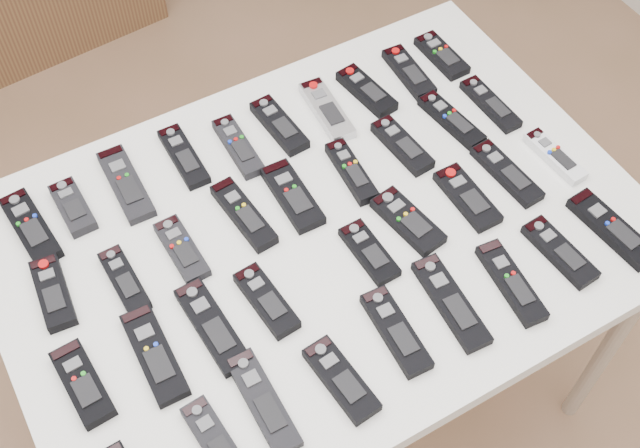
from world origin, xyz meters
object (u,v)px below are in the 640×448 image
table (320,246)px  remote_16 (402,145)px  remote_9 (442,55)px  remote_29 (217,444)px  remote_19 (83,384)px  remote_32 (396,331)px  remote_36 (612,229)px  remote_13 (244,214)px  remote_0 (31,228)px  remote_24 (408,221)px  remote_12 (182,250)px  remote_34 (511,282)px  remote_20 (154,355)px  remote_18 (490,104)px  remote_33 (451,302)px  remote_30 (263,402)px  remote_7 (367,91)px  remote_4 (238,147)px  remote_10 (53,293)px  remote_8 (409,72)px  remote_23 (369,252)px  remote_26 (507,173)px  remote_35 (560,252)px  remote_11 (124,280)px  remote_31 (341,380)px  remote_22 (267,301)px  remote_3 (184,156)px  remote_2 (126,184)px  remote_6 (327,110)px  remote_25 (467,197)px  remote_14 (293,196)px  remote_27 (555,156)px  remote_21 (212,326)px  remote_17 (451,120)px

table → remote_16: size_ratio=7.84×
remote_9 → remote_29: size_ratio=0.87×
remote_19 → remote_29: bearing=-57.2°
remote_32 → remote_36: (0.49, -0.02, -0.00)m
table → remote_13: bearing=139.3°
remote_0 → remote_24: bearing=-33.7°
remote_12 → remote_34: size_ratio=0.84×
remote_9 → remote_20: 0.95m
remote_18 → remote_33: size_ratio=0.82×
remote_30 → remote_33: same height
remote_7 → remote_36: 0.60m
remote_4 → remote_10: 0.48m
remote_8 → remote_23: remote_8 is taller
remote_10 → remote_18: (0.99, -0.01, -0.00)m
remote_18 → remote_29: bearing=-156.5°
remote_0 → remote_13: 0.42m
remote_26 → remote_35: (-0.03, -0.21, 0.00)m
remote_7 → remote_11: 0.68m
remote_4 → remote_8: remote_4 is taller
remote_31 → remote_32: (0.13, 0.03, -0.00)m
table → remote_18: bearing=11.7°
remote_22 → remote_12: bearing=111.2°
remote_33 → remote_16: bearing=74.2°
remote_3 → remote_29: (-0.21, -0.59, 0.00)m
remote_2 → remote_4: (0.24, -0.02, 0.00)m
remote_9 → remote_7: bearing=-178.1°
remote_7 → remote_16: size_ratio=0.99×
remote_33 → remote_13: bearing=127.2°
remote_6 → remote_19: bearing=-149.0°
remote_25 → remote_22: bearing=-178.3°
remote_14 → remote_27: size_ratio=1.13×
remote_7 → remote_34: same height
remote_34 → remote_7: bearing=93.0°
remote_16 → remote_31: (-0.38, -0.39, 0.00)m
remote_29 → remote_11: bearing=87.8°
remote_31 → remote_32: same height
remote_29 → remote_25: bearing=13.4°
remote_4 → remote_32: size_ratio=0.95×
remote_12 → remote_21: (-0.02, -0.18, 0.00)m
remote_0 → remote_22: 0.50m
remote_10 → remote_27: 1.04m
remote_6 → remote_3: bearing=177.7°
remote_11 → remote_25: size_ratio=0.93×
remote_18 → remote_31: size_ratio=1.03×
remote_4 → remote_23: bearing=-73.5°
remote_11 → remote_17: (0.77, 0.03, -0.00)m
remote_16 → remote_19: (-0.77, -0.18, 0.00)m
table → remote_34: bearing=-49.6°
remote_4 → remote_10: size_ratio=1.09×
remote_29 → remote_22: bearing=41.1°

